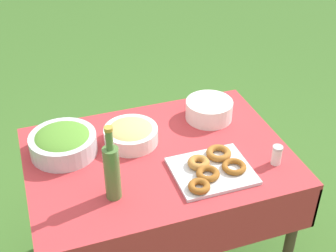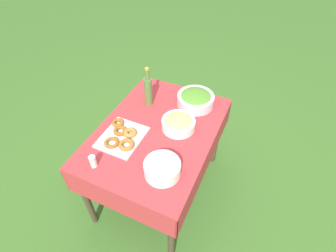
{
  "view_description": "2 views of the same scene",
  "coord_description": "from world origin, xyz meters",
  "px_view_note": "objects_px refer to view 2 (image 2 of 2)",
  "views": [
    {
      "loc": [
        -0.5,
        -1.59,
        2.07
      ],
      "look_at": [
        0.06,
        0.04,
        0.89
      ],
      "focal_mm": 50.0,
      "sensor_mm": 36.0,
      "label": 1
    },
    {
      "loc": [
        1.21,
        0.65,
        2.16
      ],
      "look_at": [
        -0.03,
        0.08,
        0.82
      ],
      "focal_mm": 28.0,
      "sensor_mm": 36.0,
      "label": 2
    }
  ],
  "objects_px": {
    "donut_platter": "(122,136)",
    "plate_stack": "(162,169)",
    "pasta_bowl": "(178,123)",
    "salad_bowl": "(196,99)",
    "olive_oil_bottle": "(148,90)"
  },
  "relations": [
    {
      "from": "salad_bowl",
      "to": "pasta_bowl",
      "type": "height_order",
      "value": "salad_bowl"
    },
    {
      "from": "salad_bowl",
      "to": "donut_platter",
      "type": "bearing_deg",
      "value": -30.95
    },
    {
      "from": "salad_bowl",
      "to": "pasta_bowl",
      "type": "distance_m",
      "value": 0.31
    },
    {
      "from": "donut_platter",
      "to": "plate_stack",
      "type": "distance_m",
      "value": 0.43
    },
    {
      "from": "olive_oil_bottle",
      "to": "plate_stack",
      "type": "bearing_deg",
      "value": 34.58
    },
    {
      "from": "pasta_bowl",
      "to": "donut_platter",
      "type": "distance_m",
      "value": 0.42
    },
    {
      "from": "salad_bowl",
      "to": "pasta_bowl",
      "type": "relative_size",
      "value": 1.19
    },
    {
      "from": "plate_stack",
      "to": "pasta_bowl",
      "type": "bearing_deg",
      "value": -170.59
    },
    {
      "from": "pasta_bowl",
      "to": "olive_oil_bottle",
      "type": "xyz_separation_m",
      "value": [
        -0.16,
        -0.33,
        0.09
      ]
    },
    {
      "from": "pasta_bowl",
      "to": "donut_platter",
      "type": "bearing_deg",
      "value": -50.5
    },
    {
      "from": "salad_bowl",
      "to": "plate_stack",
      "type": "height_order",
      "value": "salad_bowl"
    },
    {
      "from": "salad_bowl",
      "to": "donut_platter",
      "type": "relative_size",
      "value": 0.9
    },
    {
      "from": "olive_oil_bottle",
      "to": "salad_bowl",
      "type": "bearing_deg",
      "value": 112.29
    },
    {
      "from": "salad_bowl",
      "to": "plate_stack",
      "type": "relative_size",
      "value": 1.28
    },
    {
      "from": "pasta_bowl",
      "to": "plate_stack",
      "type": "distance_m",
      "value": 0.43
    }
  ]
}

